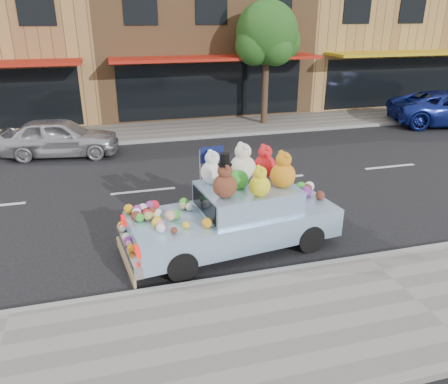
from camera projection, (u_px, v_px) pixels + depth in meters
name	position (u px, v px, depth m)	size (l,w,h in m)	color
ground	(276.00, 178.00, 13.30)	(120.00, 120.00, 0.00)	black
near_sidewalk	(416.00, 302.00, 7.48)	(60.00, 3.00, 0.12)	gray
far_sidewalk	(221.00, 127.00, 19.08)	(60.00, 3.00, 0.12)	gray
near_kerb	(367.00, 258.00, 8.82)	(60.00, 0.12, 0.13)	gray
far_kerb	(230.00, 135.00, 17.74)	(60.00, 0.12, 0.13)	gray
storefront_mid	(193.00, 34.00, 22.60)	(10.00, 9.80, 7.30)	olive
storefront_right	(364.00, 32.00, 25.06)	(10.00, 9.80, 7.30)	#AA8147
street_tree	(267.00, 38.00, 18.24)	(3.00, 2.70, 5.22)	#38281C
car_silver	(60.00, 137.00, 15.14)	(1.59, 3.95, 1.35)	silver
art_car	(235.00, 212.00, 9.12)	(4.66, 2.28, 2.24)	black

